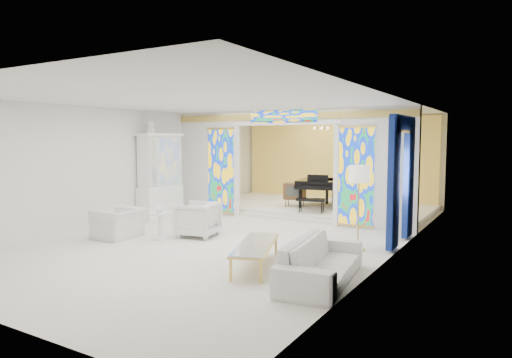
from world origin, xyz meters
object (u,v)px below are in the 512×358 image
Objects in this scene: armchair_left at (119,223)px; tv_console at (295,191)px; sofa at (322,261)px; grand_piano at (325,184)px; china_cabinet at (160,177)px; armchair_right at (198,219)px; coffee_table at (256,245)px.

tv_console is (1.82, 5.27, 0.31)m from armchair_left.
grand_piano reaches higher than sofa.
tv_console is (-3.32, 5.89, 0.31)m from sofa.
china_cabinet reaches higher than armchair_right.
coffee_table is at bearing 78.68° from armchair_left.
armchair_left is 5.18m from sofa.
grand_piano is (-1.28, 6.33, 0.47)m from coffee_table.
armchair_left is 3.87m from coffee_table.
coffee_table is at bearing -30.91° from china_cabinet.
sofa is 3.18× the size of tv_console.
china_cabinet is 2.80m from armchair_left.
coffee_table is 6.47m from grand_piano.
china_cabinet reaches higher than armchair_left.
armchair_left is at bearing -119.81° from tv_console.
china_cabinet is at bearing -132.64° from armchair_right.
sofa is at bearing -71.31° from tv_console.
coffee_table is (-1.30, 0.18, 0.05)m from sofa.
armchair_left is 6.43m from grand_piano.
sofa is at bearing -79.77° from grand_piano.
china_cabinet is 1.20× the size of sofa.
coffee_table is at bearing 74.33° from sofa.
armchair_right is (2.46, -1.46, -0.77)m from china_cabinet.
sofa is 7.02m from grand_piano.
china_cabinet reaches higher than coffee_table.
china_cabinet is 6.95m from sofa.
armchair_left is at bearing -124.99° from grand_piano.
sofa reaches higher than coffee_table.
china_cabinet is 4.03m from tv_console.
sofa is 1.32m from coffee_table.
china_cabinet is 2.96m from armchair_right.
armchair_right reaches higher than sofa.
china_cabinet is at bearing -147.81° from grand_piano.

